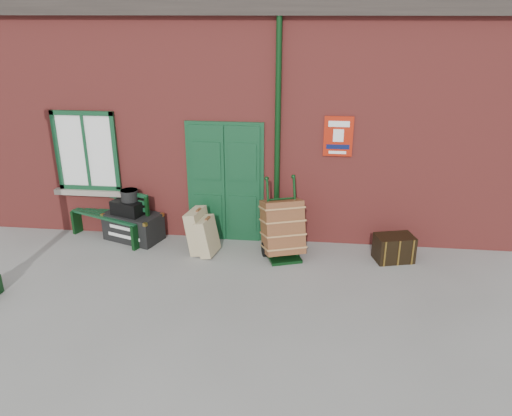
# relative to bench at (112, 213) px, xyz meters

# --- Properties ---
(ground) EXTENTS (80.00, 80.00, 0.00)m
(ground) POSITION_rel_bench_xyz_m (2.48, -1.32, -0.49)
(ground) COLOR gray
(ground) RESTS_ON ground
(station_building) EXTENTS (10.30, 4.30, 4.36)m
(station_building) POSITION_rel_bench_xyz_m (2.48, 2.17, 1.67)
(station_building) COLOR maroon
(station_building) RESTS_ON ground
(bench) EXTENTS (1.64, 1.04, 0.97)m
(bench) POSITION_rel_bench_xyz_m (0.00, 0.00, 0.00)
(bench) COLOR #113E22
(bench) RESTS_ON ground
(houdini_trunk) EXTENTS (1.17, 0.89, 0.52)m
(houdini_trunk) POSITION_rel_bench_xyz_m (0.43, -0.07, -0.23)
(houdini_trunk) COLOR black
(houdini_trunk) RESTS_ON ground
(strongbox) EXTENTS (0.68, 0.58, 0.26)m
(strongbox) POSITION_rel_bench_xyz_m (0.38, -0.07, 0.16)
(strongbox) COLOR black
(strongbox) RESTS_ON houdini_trunk
(hatbox) EXTENTS (0.40, 0.40, 0.21)m
(hatbox) POSITION_rel_bench_xyz_m (0.41, -0.07, 0.40)
(hatbox) COLOR black
(hatbox) RESTS_ON strongbox
(suitcase_back) EXTENTS (0.44, 0.61, 0.80)m
(suitcase_back) POSITION_rel_bench_xyz_m (1.78, -0.43, -0.09)
(suitcase_back) COLOR tan
(suitcase_back) RESTS_ON ground
(suitcase_front) EXTENTS (0.41, 0.55, 0.69)m
(suitcase_front) POSITION_rel_bench_xyz_m (1.96, -0.53, -0.15)
(suitcase_front) COLOR tan
(suitcase_front) RESTS_ON ground
(porter_trolley) EXTENTS (0.87, 0.91, 1.40)m
(porter_trolley) POSITION_rel_bench_xyz_m (3.29, -0.45, 0.05)
(porter_trolley) COLOR black
(porter_trolley) RESTS_ON ground
(dark_trunk) EXTENTS (0.73, 0.57, 0.46)m
(dark_trunk) POSITION_rel_bench_xyz_m (5.23, -0.40, -0.26)
(dark_trunk) COLOR black
(dark_trunk) RESTS_ON ground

